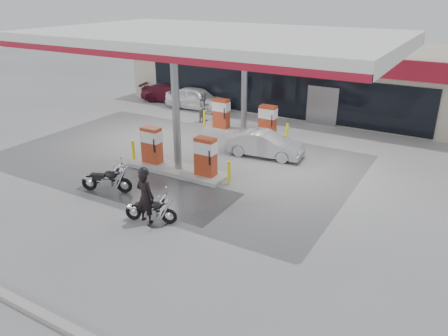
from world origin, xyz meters
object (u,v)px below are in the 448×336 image
object	(u,v)px
hatchback_silver	(265,144)
main_motorcycle	(152,211)
parked_motorcycle	(107,180)
biker_main	(145,196)
pump_island_far	(244,122)
pump_island_near	(178,156)
parked_car_left	(171,93)
sedan_white	(197,98)
attendant	(205,107)

from	to	relation	value
hatchback_silver	main_motorcycle	bearing A→B (deg)	168.61
main_motorcycle	parked_motorcycle	bearing A→B (deg)	143.65
biker_main	main_motorcycle	bearing A→B (deg)	-159.80
pump_island_far	hatchback_silver	world-z (taller)	pump_island_far
pump_island_near	main_motorcycle	distance (m)	4.37
pump_island_near	biker_main	size ratio (longest dim) A/B	2.75
main_motorcycle	hatchback_silver	distance (m)	7.61
pump_island_near	hatchback_silver	distance (m)	4.31
pump_island_near	parked_car_left	world-z (taller)	pump_island_near
pump_island_near	pump_island_far	bearing A→B (deg)	90.00
sedan_white	attendant	world-z (taller)	attendant
parked_motorcycle	parked_car_left	world-z (taller)	parked_car_left
parked_motorcycle	parked_car_left	bearing A→B (deg)	96.07
biker_main	attendant	world-z (taller)	biker_main
biker_main	hatchback_silver	bearing A→B (deg)	-94.50
sedan_white	attendant	bearing A→B (deg)	-140.85
pump_island_near	pump_island_far	world-z (taller)	same
sedan_white	attendant	size ratio (longest dim) A/B	2.36
main_motorcycle	biker_main	bearing A→B (deg)	-178.94
biker_main	parked_motorcycle	distance (m)	3.04
main_motorcycle	parked_motorcycle	xyz separation A→B (m)	(-2.99, 1.00, 0.05)
biker_main	attendant	bearing A→B (deg)	-65.55
pump_island_near	pump_island_far	distance (m)	6.00
pump_island_near	parked_motorcycle	xyz separation A→B (m)	(-1.22, -2.98, -0.24)
main_motorcycle	parked_car_left	xyz separation A→B (m)	(-9.63, 13.98, 0.18)
pump_island_far	main_motorcycle	bearing A→B (deg)	-79.92
pump_island_far	pump_island_near	bearing A→B (deg)	-90.00
pump_island_far	attendant	xyz separation A→B (m)	(-3.12, 1.00, 0.18)
attendant	hatchback_silver	xyz separation A→B (m)	(5.50, -3.40, -0.29)
biker_main	parked_car_left	xyz separation A→B (m)	(-9.45, 14.05, -0.33)
parked_car_left	parked_motorcycle	bearing A→B (deg)	-166.31
main_motorcycle	biker_main	size ratio (longest dim) A/B	0.96
pump_island_far	sedan_white	world-z (taller)	pump_island_far
pump_island_near	biker_main	distance (m)	4.35
pump_island_near	hatchback_silver	bearing A→B (deg)	56.59
sedan_white	hatchback_silver	bearing A→B (deg)	-130.06
pump_island_far	main_motorcycle	world-z (taller)	pump_island_far
pump_island_far	attendant	size ratio (longest dim) A/B	2.90
pump_island_near	parked_car_left	size ratio (longest dim) A/B	1.24
attendant	biker_main	bearing A→B (deg)	-158.23
pump_island_near	hatchback_silver	xyz separation A→B (m)	(2.37, 3.60, -0.12)
pump_island_far	parked_car_left	distance (m)	8.82
biker_main	parked_motorcycle	size ratio (longest dim) A/B	0.95
biker_main	parked_car_left	world-z (taller)	biker_main
parked_motorcycle	main_motorcycle	bearing A→B (deg)	-39.56
main_motorcycle	hatchback_silver	world-z (taller)	hatchback_silver
pump_island_far	parked_motorcycle	bearing A→B (deg)	-97.73
biker_main	attendant	size ratio (longest dim) A/B	1.05
main_motorcycle	sedan_white	distance (m)	14.89
parked_motorcycle	hatchback_silver	size ratio (longest dim) A/B	0.55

